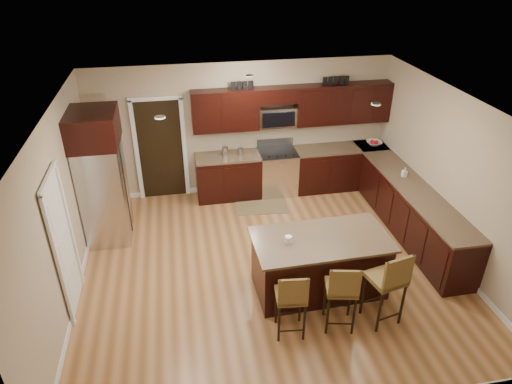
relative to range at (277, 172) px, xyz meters
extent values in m
plane|color=#A06D3F|center=(-0.68, -2.45, -0.47)|extent=(6.00, 6.00, 0.00)
plane|color=silver|center=(-0.68, -2.45, 2.23)|extent=(6.00, 6.00, 0.00)
plane|color=tan|center=(-0.68, 0.30, 0.88)|extent=(6.00, 0.00, 6.00)
plane|color=tan|center=(-3.68, -2.45, 0.88)|extent=(0.00, 5.50, 5.50)
plane|color=tan|center=(2.32, -2.45, 0.88)|extent=(0.00, 5.50, 5.50)
cube|color=black|center=(-1.03, 0.00, -0.03)|extent=(1.30, 0.60, 0.88)
cube|color=black|center=(1.35, 0.00, -0.03)|extent=(1.94, 0.60, 0.88)
cube|color=black|center=(2.02, -1.98, -0.03)|extent=(0.60, 3.35, 0.88)
cube|color=brown|center=(-1.03, 0.00, 0.43)|extent=(1.30, 0.63, 0.04)
cube|color=brown|center=(1.35, 0.00, 0.43)|extent=(1.94, 0.63, 0.04)
cube|color=brown|center=(2.02, -1.98, 0.43)|extent=(0.63, 3.35, 0.04)
cube|color=black|center=(-1.03, 0.13, 1.35)|extent=(1.30, 0.33, 0.80)
cube|color=black|center=(1.35, 0.13, 1.35)|extent=(1.94, 0.33, 0.80)
cube|color=black|center=(0.00, 0.13, 1.60)|extent=(0.76, 0.33, 0.30)
cube|color=silver|center=(0.00, 0.00, -0.02)|extent=(0.76, 0.64, 0.90)
cube|color=black|center=(0.00, 0.00, 0.44)|extent=(0.76, 0.60, 0.03)
cube|color=black|center=(0.00, -0.30, -0.02)|extent=(0.65, 0.01, 0.45)
cube|color=silver|center=(0.00, 0.27, 0.55)|extent=(0.76, 0.05, 0.18)
cube|color=silver|center=(0.00, 0.15, 1.15)|extent=(0.76, 0.31, 0.40)
cube|color=black|center=(-2.33, 0.28, 0.56)|extent=(0.85, 0.03, 2.06)
cube|color=white|center=(-3.66, -2.75, 0.55)|extent=(0.03, 0.80, 2.04)
cube|color=black|center=(-0.05, -3.08, -0.03)|extent=(1.92, 1.00, 0.88)
cube|color=brown|center=(-0.05, -3.08, 0.43)|extent=(2.02, 1.10, 0.04)
cube|color=black|center=(-0.05, -3.08, -0.43)|extent=(1.84, 0.92, 0.09)
cube|color=brown|center=(-0.70, -3.86, 0.16)|extent=(0.43, 0.43, 0.06)
cube|color=brown|center=(-0.72, -4.04, 0.37)|extent=(0.39, 0.08, 0.42)
cylinder|color=black|center=(-0.87, -4.03, -0.17)|extent=(0.03, 0.03, 0.61)
cylinder|color=black|center=(-0.53, -4.03, -0.17)|extent=(0.03, 0.03, 0.61)
cylinder|color=black|center=(-0.87, -3.70, -0.17)|extent=(0.03, 0.03, 0.61)
cylinder|color=black|center=(-0.53, -3.70, -0.17)|extent=(0.03, 0.03, 0.61)
cube|color=brown|center=(-0.01, -3.86, 0.19)|extent=(0.48, 0.48, 0.06)
cube|color=brown|center=(-0.04, -4.04, 0.40)|extent=(0.41, 0.12, 0.44)
cylinder|color=black|center=(-0.18, -4.04, -0.16)|extent=(0.03, 0.03, 0.63)
cylinder|color=black|center=(0.17, -4.04, -0.16)|extent=(0.03, 0.03, 0.63)
cylinder|color=black|center=(-0.18, -3.69, -0.16)|extent=(0.03, 0.03, 0.63)
cylinder|color=black|center=(0.17, -3.69, -0.16)|extent=(0.03, 0.03, 0.63)
cube|color=brown|center=(0.62, -3.86, 0.25)|extent=(0.53, 0.53, 0.06)
cube|color=brown|center=(0.66, -4.06, 0.48)|extent=(0.44, 0.14, 0.48)
cylinder|color=black|center=(0.43, -4.05, -0.13)|extent=(0.04, 0.04, 0.69)
cylinder|color=black|center=(0.81, -4.05, -0.13)|extent=(0.04, 0.04, 0.69)
cylinder|color=black|center=(0.43, -3.67, -0.13)|extent=(0.04, 0.04, 0.69)
cylinder|color=black|center=(0.81, -3.67, -0.13)|extent=(0.04, 0.04, 0.69)
cube|color=silver|center=(-3.30, -1.05, 0.43)|extent=(0.72, 0.90, 1.80)
cube|color=black|center=(-2.94, -1.05, 0.43)|extent=(0.01, 0.02, 1.71)
cylinder|color=silver|center=(-2.91, -1.13, 0.52)|extent=(0.02, 0.02, 0.80)
cylinder|color=silver|center=(-2.91, -0.97, 0.52)|extent=(0.02, 0.02, 0.80)
cube|color=black|center=(-3.30, -1.05, 1.60)|extent=(0.78, 0.96, 0.55)
cube|color=brown|center=(-0.43, -0.52, -0.47)|extent=(1.09, 0.77, 0.01)
imported|color=silver|center=(2.07, 0.00, 0.49)|extent=(0.33, 0.33, 0.08)
imported|color=#B2B2B2|center=(2.02, -1.48, 0.54)|extent=(0.09, 0.09, 0.18)
cylinder|color=silver|center=(-1.08, 0.00, 0.55)|extent=(0.12, 0.12, 0.20)
cylinder|color=silver|center=(-0.76, 0.00, 0.52)|extent=(0.11, 0.11, 0.15)
cylinder|color=white|center=(-0.55, -3.08, 0.50)|extent=(0.10, 0.10, 0.10)
camera|label=1|loc=(-1.97, -8.25, 4.27)|focal=32.00mm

